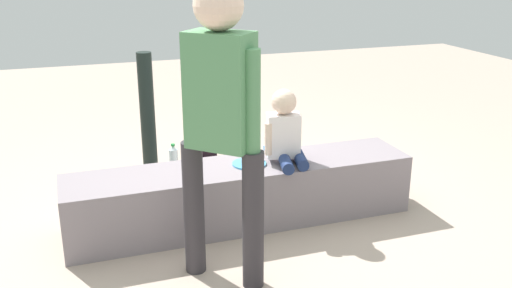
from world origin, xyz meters
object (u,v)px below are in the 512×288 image
object	(u,v)px
child_seated	(285,131)
cake_plate	(249,161)
party_cup_red	(133,203)
cake_box_white	(282,150)
handbag_black_leather	(200,144)
water_bottle_near_gift	(149,159)
adult_standing	(221,110)
water_bottle_far_side	(174,158)
gift_bag	(280,164)

from	to	relation	value
child_seated	cake_plate	world-z (taller)	child_seated
party_cup_red	child_seated	bearing A→B (deg)	-24.89
cake_box_white	handbag_black_leather	bearing A→B (deg)	166.88
child_seated	party_cup_red	size ratio (longest dim) A/B	4.51
water_bottle_near_gift	handbag_black_leather	size ratio (longest dim) A/B	0.65
child_seated	cake_box_white	distance (m)	1.33
child_seated	handbag_black_leather	world-z (taller)	child_seated
adult_standing	party_cup_red	size ratio (longest dim) A/B	14.76
handbag_black_leather	party_cup_red	bearing A→B (deg)	-129.18
adult_standing	water_bottle_far_side	size ratio (longest dim) A/B	7.19
child_seated	water_bottle_near_gift	xyz separation A→B (m)	(-0.72, 1.15, -0.51)
adult_standing	cake_plate	xyz separation A→B (m)	(0.36, 0.62, -0.54)
cake_plate	party_cup_red	world-z (taller)	cake_plate
water_bottle_far_side	cake_box_white	bearing A→B (deg)	0.18
party_cup_red	water_bottle_near_gift	bearing A→B (deg)	72.30
cake_plate	cake_box_white	bearing A→B (deg)	58.59
cake_box_white	party_cup_red	bearing A→B (deg)	-153.57
water_bottle_far_side	handbag_black_leather	bearing A→B (deg)	31.53
cake_plate	water_bottle_far_side	size ratio (longest dim) A/B	1.02
party_cup_red	cake_box_white	world-z (taller)	party_cup_red
adult_standing	water_bottle_near_gift	bearing A→B (deg)	94.35
cake_plate	handbag_black_leather	size ratio (longest dim) A/B	0.65
child_seated	party_cup_red	xyz separation A→B (m)	(-0.95, 0.44, -0.56)
party_cup_red	handbag_black_leather	bearing A→B (deg)	50.82
gift_bag	cake_box_white	xyz separation A→B (m)	(0.24, 0.54, -0.10)
water_bottle_near_gift	cake_box_white	size ratio (longest dim) A/B	0.68
cake_box_white	cake_plate	bearing A→B (deg)	-121.41
adult_standing	cake_plate	bearing A→B (deg)	60.18
water_bottle_far_side	handbag_black_leather	distance (m)	0.32
cake_plate	child_seated	bearing A→B (deg)	-8.93
adult_standing	handbag_black_leather	distance (m)	2.07
water_bottle_near_gift	cake_box_white	distance (m)	1.15
cake_plate	water_bottle_far_side	distance (m)	1.17
water_bottle_near_gift	gift_bag	bearing A→B (deg)	-32.00
adult_standing	cake_box_white	xyz separation A→B (m)	(1.02, 1.71, -0.90)
child_seated	handbag_black_leather	size ratio (longest dim) A/B	1.39
adult_standing	cake_box_white	distance (m)	2.19
cake_plate	adult_standing	bearing A→B (deg)	-119.82
cake_plate	gift_bag	distance (m)	0.74
adult_standing	handbag_black_leather	xyz separation A→B (m)	(0.33, 1.87, -0.82)
cake_plate	cake_box_white	xyz separation A→B (m)	(0.67, 1.09, -0.37)
adult_standing	handbag_black_leather	size ratio (longest dim) A/B	4.55
child_seated	party_cup_red	bearing A→B (deg)	155.11
cake_box_white	water_bottle_near_gift	bearing A→B (deg)	178.58
water_bottle_near_gift	cake_box_white	bearing A→B (deg)	-1.42
water_bottle_near_gift	water_bottle_far_side	size ratio (longest dim) A/B	1.03
cake_plate	handbag_black_leather	distance (m)	1.28
water_bottle_far_side	party_cup_red	xyz separation A→B (m)	(-0.42, -0.68, -0.05)
party_cup_red	cake_plate	bearing A→B (deg)	-29.38
child_seated	adult_standing	xyz separation A→B (m)	(-0.59, -0.58, 0.34)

